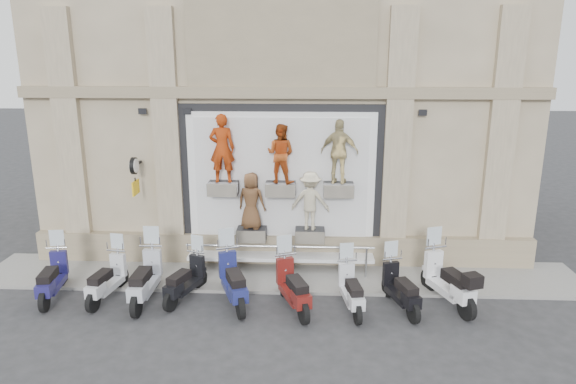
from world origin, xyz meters
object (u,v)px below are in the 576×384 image
at_px(clock_sign_bracket, 135,171).
at_px(scooter_d, 185,271).
at_px(scooter_a, 51,269).
at_px(guard_rail, 280,262).
at_px(scooter_f, 293,277).
at_px(scooter_h, 401,280).
at_px(scooter_i, 449,271).
at_px(scooter_b, 106,271).
at_px(scooter_g, 352,281).
at_px(scooter_e, 233,271).
at_px(scooter_c, 145,269).

relative_size(clock_sign_bracket, scooter_d, 0.57).
distance_m(scooter_a, scooter_d, 3.27).
height_order(guard_rail, scooter_f, scooter_f).
bearing_deg(scooter_a, guard_rail, 5.34).
bearing_deg(scooter_h, scooter_i, -2.94).
relative_size(scooter_d, scooter_i, 0.85).
xyz_separation_m(scooter_a, scooter_f, (5.90, -0.30, 0.03)).
height_order(clock_sign_bracket, scooter_a, clock_sign_bracket).
bearing_deg(scooter_i, guard_rail, 142.38).
bearing_deg(scooter_b, scooter_g, 6.08).
height_order(guard_rail, scooter_g, scooter_g).
bearing_deg(scooter_h, scooter_f, 165.49).
bearing_deg(scooter_h, scooter_a, 161.69).
distance_m(guard_rail, clock_sign_bracket, 4.57).
bearing_deg(scooter_h, scooter_e, 161.52).
height_order(scooter_a, scooter_b, scooter_a).
bearing_deg(scooter_h, scooter_b, 161.40).
relative_size(scooter_b, scooter_f, 0.92).
height_order(scooter_a, scooter_e, scooter_e).
xyz_separation_m(scooter_d, scooter_i, (6.31, 0.01, 0.13)).
height_order(clock_sign_bracket, scooter_e, clock_sign_bracket).
relative_size(clock_sign_bracket, scooter_h, 0.56).
xyz_separation_m(guard_rail, clock_sign_bracket, (-3.90, 0.47, 2.34)).
bearing_deg(scooter_e, scooter_b, 157.83).
relative_size(clock_sign_bracket, scooter_a, 0.53).
xyz_separation_m(scooter_e, scooter_h, (3.96, -0.10, -0.10)).
xyz_separation_m(guard_rail, scooter_f, (0.42, -1.72, 0.34)).
relative_size(guard_rail, scooter_g, 2.83).
relative_size(guard_rail, scooter_a, 2.64).
xyz_separation_m(scooter_b, scooter_c, (0.98, -0.09, 0.10)).
bearing_deg(scooter_c, scooter_h, -1.28).
relative_size(scooter_f, scooter_h, 1.09).
distance_m(scooter_c, scooter_f, 3.57).
distance_m(scooter_d, scooter_g, 4.01).
distance_m(scooter_c, scooter_e, 2.12).
xyz_separation_m(clock_sign_bracket, scooter_i, (7.99, -1.79, -1.94)).
xyz_separation_m(scooter_c, scooter_f, (3.56, -0.22, -0.04)).
bearing_deg(scooter_e, clock_sign_bracket, 125.17).
xyz_separation_m(guard_rail, scooter_h, (2.93, -1.61, 0.28)).
height_order(scooter_d, scooter_h, scooter_h).
distance_m(scooter_d, scooter_i, 6.31).
xyz_separation_m(scooter_b, scooter_i, (8.22, 0.09, 0.12)).
relative_size(clock_sign_bracket, scooter_b, 0.56).
height_order(scooter_c, scooter_f, scooter_c).
bearing_deg(scooter_f, scooter_g, -20.62).
relative_size(guard_rail, scooter_i, 2.38).
xyz_separation_m(scooter_g, scooter_h, (1.16, 0.10, 0.02)).
bearing_deg(scooter_a, scooter_f, -12.06).
distance_m(scooter_b, scooter_c, 0.99).
distance_m(guard_rail, scooter_h, 3.36).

